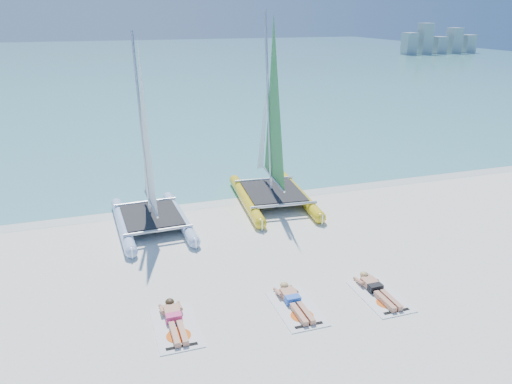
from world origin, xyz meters
TOP-DOWN VIEW (x-y plane):
  - ground at (0.00, 0.00)m, footprint 140.00×140.00m
  - sea at (0.00, 63.00)m, footprint 140.00×115.00m
  - wet_sand_strip at (0.00, 5.50)m, footprint 140.00×1.40m
  - distant_skyline at (53.71, 62.00)m, footprint 14.00×2.00m
  - catamaran_blue at (-2.23, 3.92)m, footprint 2.45×4.85m
  - catamaran_yellow at (2.51, 5.17)m, footprint 2.99×5.74m
  - towel_a at (-2.47, -2.20)m, footprint 1.00×1.85m
  - sunbather_a at (-2.47, -2.01)m, footprint 0.37×1.73m
  - towel_b at (0.47, -2.37)m, footprint 1.00×1.85m
  - sunbather_b at (0.47, -2.18)m, footprint 0.37×1.73m
  - towel_c at (2.72, -2.52)m, footprint 1.00×1.85m
  - sunbather_c at (2.72, -2.33)m, footprint 0.37×1.73m

SIDE VIEW (x-z plane):
  - ground at x=0.00m, z-range 0.00..0.00m
  - wet_sand_strip at x=0.00m, z-range 0.00..0.01m
  - sea at x=0.00m, z-range 0.00..0.01m
  - towel_a at x=-2.47m, z-range 0.00..0.02m
  - towel_b at x=0.47m, z-range 0.00..0.02m
  - towel_c at x=2.72m, z-range 0.00..0.02m
  - sunbather_a at x=-2.47m, z-range -0.01..0.25m
  - sunbather_b at x=0.47m, z-range -0.01..0.25m
  - sunbather_c at x=2.72m, z-range -0.01..0.25m
  - distant_skyline at x=53.71m, z-range -0.56..4.44m
  - catamaran_blue at x=-2.23m, z-range -1.31..5.20m
  - catamaran_yellow at x=2.51m, z-range -1.33..5.85m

